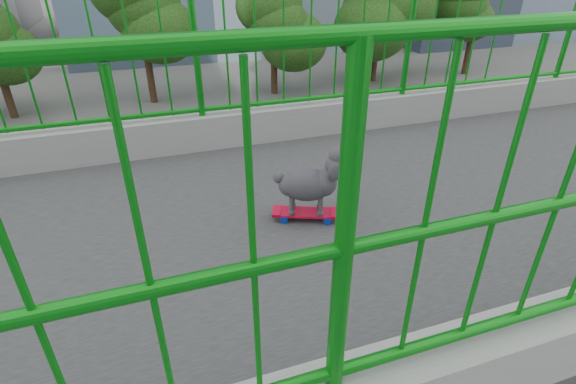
% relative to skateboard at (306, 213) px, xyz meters
% --- Properties ---
extents(road, '(18.00, 90.00, 0.02)m').
position_rel_skateboard_xyz_m(road, '(-13.01, -4.43, -7.03)').
color(road, black).
rests_on(road, ground).
extents(street_trees, '(5.30, 60.40, 7.26)m').
position_rel_skateboard_xyz_m(street_trees, '(-26.04, -3.37, -2.32)').
color(street_trees, black).
rests_on(street_trees, ground).
extents(skateboard, '(0.28, 0.46, 0.06)m').
position_rel_skateboard_xyz_m(skateboard, '(0.00, 0.00, 0.00)').
color(skateboard, red).
rests_on(skateboard, footbridge).
extents(poodle, '(0.32, 0.47, 0.42)m').
position_rel_skateboard_xyz_m(poodle, '(0.01, 0.02, 0.24)').
color(poodle, '#28262A').
rests_on(poodle, skateboard).
extents(car_2, '(2.29, 4.96, 1.38)m').
position_rel_skateboard_xyz_m(car_2, '(-12.41, 2.88, -6.36)').
color(car_2, '#A4A4A9').
rests_on(car_2, ground).
extents(car_3, '(2.00, 4.92, 1.43)m').
position_rel_skateboard_xyz_m(car_3, '(-15.61, 2.76, -6.33)').
color(car_3, silver).
rests_on(car_3, ground).
extents(car_4, '(1.55, 3.84, 1.31)m').
position_rel_skateboard_xyz_m(car_4, '(-18.81, 3.01, -6.39)').
color(car_4, black).
rests_on(car_4, ground).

